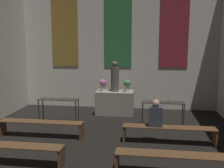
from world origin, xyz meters
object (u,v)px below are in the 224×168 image
statue (115,78)px  pew_third_right (176,159)px  pew_third_left (9,149)px  person_seated (156,115)px  flower_vase_right (127,84)px  candle_rack_right (163,106)px  pew_back_left (41,125)px  altar (115,103)px  flower_vase_left (103,84)px  pew_back_right (169,131)px  candle_rack_left (59,102)px

statue → pew_third_right: 4.88m
pew_third_left → person_seated: size_ratio=3.34×
flower_vase_right → person_seated: flower_vase_right is taller
pew_third_right → person_seated: person_seated is taller
candle_rack_right → pew_back_left: 3.73m
pew_third_left → pew_back_left: same height
altar → person_seated: bearing=-62.1°
pew_third_left → pew_back_left: (0.00, 1.70, 0.00)m
flower_vase_left → pew_back_right: (2.25, -2.71, -0.81)m
statue → pew_back_left: size_ratio=0.47×
person_seated → candle_rack_left: bearing=158.2°
candle_rack_right → pew_third_right: 2.98m
flower_vase_right → pew_back_left: 3.62m
altar → person_seated: size_ratio=1.93×
candle_rack_right → pew_third_left: size_ratio=0.54×
pew_back_left → pew_back_right: 3.58m
statue → pew_back_right: statue is taller
pew_third_right → person_seated: bearing=101.9°
candle_rack_right → pew_third_left: bearing=-139.7°
altar → pew_back_right: size_ratio=0.58×
altar → candle_rack_left: size_ratio=1.07×
pew_third_right → pew_back_left: 3.97m
candle_rack_right → pew_third_right: size_ratio=0.54×
altar → person_seated: 3.09m
pew_back_left → flower_vase_left: bearing=63.8°
pew_third_left → pew_third_right: size_ratio=1.00×
flower_vase_right → statue: bearing=180.0°
altar → statue: (0.00, 0.00, 0.96)m
pew_third_right → pew_back_left: (-3.58, 1.70, 0.00)m
statue → flower_vase_right: statue is taller
candle_rack_left → pew_third_right: bearing=-40.2°
flower_vase_right → flower_vase_left: bearing=180.0°
pew_back_right → candle_rack_right: bearing=94.2°
pew_back_left → person_seated: (3.23, 0.00, 0.43)m
pew_third_right → pew_back_right: bearing=90.0°
person_seated → pew_third_right: bearing=-78.1°
pew_third_left → pew_back_right: (3.58, 1.70, 0.00)m
altar → flower_vase_left: flower_vase_left is taller
pew_third_left → pew_back_right: size_ratio=1.00×
altar → pew_third_left: size_ratio=0.58×
pew_third_right → candle_rack_right: bearing=91.8°
flower_vase_left → pew_back_right: 3.62m
person_seated → flower_vase_left: bearing=124.9°
statue → candle_rack_left: statue is taller
pew_third_right → pew_back_left: bearing=154.6°
flower_vase_left → pew_third_left: 4.68m
pew_third_left → pew_back_left: bearing=90.0°
candle_rack_left → pew_back_right: (3.50, -1.26, -0.38)m
flower_vase_left → pew_back_right: size_ratio=0.19×
flower_vase_left → altar: bearing=0.0°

